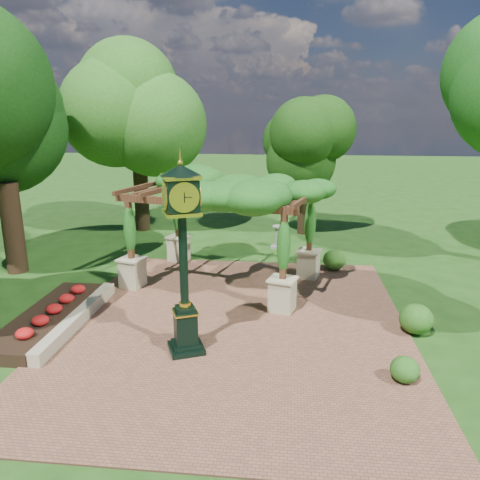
# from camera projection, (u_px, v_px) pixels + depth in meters

# --- Properties ---
(ground) EXTENTS (120.00, 120.00, 0.00)m
(ground) POSITION_uv_depth(u_px,v_px,m) (230.00, 341.00, 12.88)
(ground) COLOR #1E4714
(ground) RESTS_ON ground
(brick_plaza) EXTENTS (10.00, 12.00, 0.04)m
(brick_plaza) POSITION_uv_depth(u_px,v_px,m) (235.00, 324.00, 13.83)
(brick_plaza) COLOR brown
(brick_plaza) RESTS_ON ground
(border_wall) EXTENTS (0.35, 5.00, 0.40)m
(border_wall) POSITION_uv_depth(u_px,v_px,m) (78.00, 319.00, 13.77)
(border_wall) COLOR #C6B793
(border_wall) RESTS_ON ground
(flower_bed) EXTENTS (1.50, 5.00, 0.36)m
(flower_bed) POSITION_uv_depth(u_px,v_px,m) (49.00, 318.00, 13.87)
(flower_bed) COLOR red
(flower_bed) RESTS_ON ground
(pedestal_clock) EXTENTS (1.28, 1.28, 4.96)m
(pedestal_clock) POSITION_uv_depth(u_px,v_px,m) (183.00, 243.00, 11.50)
(pedestal_clock) COLOR black
(pedestal_clock) RESTS_ON brick_plaza
(pergola) EXTENTS (7.33, 5.66, 4.07)m
(pergola) POSITION_uv_depth(u_px,v_px,m) (222.00, 193.00, 16.43)
(pergola) COLOR beige
(pergola) RESTS_ON brick_plaza
(sundial) EXTENTS (0.68, 0.68, 1.04)m
(sundial) POSITION_uv_depth(u_px,v_px,m) (278.00, 238.00, 21.70)
(sundial) COLOR gray
(sundial) RESTS_ON ground
(shrub_front) EXTENTS (0.69, 0.69, 0.61)m
(shrub_front) POSITION_uv_depth(u_px,v_px,m) (405.00, 369.00, 10.78)
(shrub_front) COLOR #285E1A
(shrub_front) RESTS_ON brick_plaza
(shrub_mid) EXTENTS (1.24, 1.24, 0.85)m
(shrub_mid) POSITION_uv_depth(u_px,v_px,m) (416.00, 319.00, 13.15)
(shrub_mid) COLOR #285A19
(shrub_mid) RESTS_ON brick_plaza
(shrub_back) EXTENTS (1.11, 1.11, 0.81)m
(shrub_back) POSITION_uv_depth(u_px,v_px,m) (334.00, 260.00, 18.52)
(shrub_back) COLOR #30681E
(shrub_back) RESTS_ON brick_plaza
(tree_west_far) EXTENTS (4.92, 4.92, 9.17)m
(tree_west_far) POSITION_uv_depth(u_px,v_px,m) (137.00, 108.00, 23.52)
(tree_west_far) COLOR black
(tree_west_far) RESTS_ON ground
(tree_north) EXTENTS (3.17, 3.17, 6.48)m
(tree_north) POSITION_uv_depth(u_px,v_px,m) (306.00, 147.00, 23.23)
(tree_north) COLOR #332314
(tree_north) RESTS_ON ground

